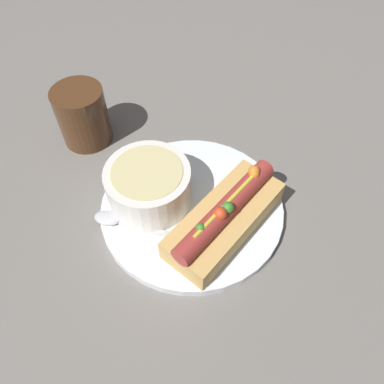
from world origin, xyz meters
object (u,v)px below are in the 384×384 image
(soup_bowl, at_px, (149,184))
(drinking_glass, at_px, (83,116))
(spoon, at_px, (130,224))
(hot_dog, at_px, (225,217))

(soup_bowl, xyz_separation_m, drinking_glass, (-0.03, 0.17, 0.00))
(soup_bowl, height_order, spoon, soup_bowl)
(hot_dog, bearing_deg, drinking_glass, 89.41)
(drinking_glass, bearing_deg, hot_dog, -69.02)
(hot_dog, xyz_separation_m, spoon, (-0.11, 0.06, -0.02))
(hot_dog, height_order, soup_bowl, hot_dog)
(spoon, distance_m, drinking_glass, 0.20)
(spoon, bearing_deg, soup_bowl, -101.34)
(spoon, xyz_separation_m, drinking_glass, (0.01, 0.20, 0.03))
(hot_dog, relative_size, spoon, 1.44)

